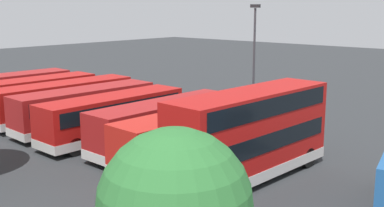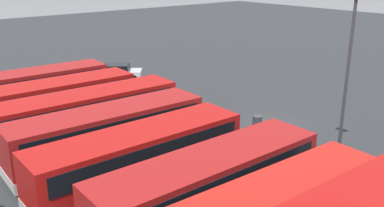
{
  "view_description": "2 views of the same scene",
  "coord_description": "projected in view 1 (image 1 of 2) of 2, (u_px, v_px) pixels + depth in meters",
  "views": [
    {
      "loc": [
        -25.65,
        30.35,
        8.63
      ],
      "look_at": [
        -0.92,
        2.4,
        1.05
      ],
      "focal_mm": 44.95,
      "sensor_mm": 36.0,
      "label": 1
    },
    {
      "loc": [
        -16.72,
        20.5,
        10.12
      ],
      "look_at": [
        2.92,
        4.0,
        1.68
      ],
      "focal_mm": 39.81,
      "sensor_mm": 36.0,
      "label": 2
    }
  ],
  "objects": [
    {
      "name": "bus_single_deck_third",
      "position": [
        165.0,
        123.0,
        29.3
      ],
      "size": [
        2.77,
        10.51,
        2.95
      ],
      "color": "#A51919",
      "rests_on": "ground"
    },
    {
      "name": "car_hatchback_silver",
      "position": [
        72.0,
        83.0,
        50.21
      ],
      "size": [
        4.3,
        4.69,
        1.43
      ],
      "color": "silver",
      "rests_on": "ground"
    },
    {
      "name": "bus_single_deck_second",
      "position": [
        199.0,
        134.0,
        26.78
      ],
      "size": [
        3.12,
        11.13,
        2.95
      ],
      "color": "red",
      "rests_on": "ground"
    },
    {
      "name": "lamp_post_tall",
      "position": [
        254.0,
        56.0,
        35.12
      ],
      "size": [
        0.7,
        0.3,
        8.77
      ],
      "color": "#38383D",
      "rests_on": "ground"
    },
    {
      "name": "bus_single_deck_far_end",
      "position": [
        2.0,
        91.0,
        40.49
      ],
      "size": [
        3.16,
        11.91,
        2.95
      ],
      "color": "#A51919",
      "rests_on": "ground"
    },
    {
      "name": "bus_single_deck_fifth",
      "position": [
        85.0,
        107.0,
        33.93
      ],
      "size": [
        3.09,
        10.71,
        2.95
      ],
      "color": "#A51919",
      "rests_on": "ground"
    },
    {
      "name": "bus_single_deck_fourth",
      "position": [
        113.0,
        116.0,
        31.33
      ],
      "size": [
        2.79,
        10.45,
        2.95
      ],
      "color": "#B71411",
      "rests_on": "ground"
    },
    {
      "name": "waste_bin_yellow",
      "position": [
        195.0,
        106.0,
        39.8
      ],
      "size": [
        0.6,
        0.6,
        0.95
      ],
      "primitive_type": "cylinder",
      "color": "#333338",
      "rests_on": "ground"
    },
    {
      "name": "ground_plane",
      "position": [
        203.0,
        110.0,
        40.65
      ],
      "size": [
        140.0,
        140.0,
        0.0
      ],
      "primitive_type": "plane",
      "color": "#2D3033"
    },
    {
      "name": "tree_leftmost",
      "position": [
        175.0,
        207.0,
        10.24
      ],
      "size": [
        3.38,
        3.38,
        6.16
      ],
      "color": "#4C3823",
      "rests_on": "ground"
    },
    {
      "name": "bus_single_deck_seventh",
      "position": [
        25.0,
        96.0,
        38.03
      ],
      "size": [
        3.05,
        11.87,
        2.95
      ],
      "color": "#B71411",
      "rests_on": "ground"
    },
    {
      "name": "bus_single_deck_sixth",
      "position": [
        63.0,
        100.0,
        36.57
      ],
      "size": [
        3.1,
        11.28,
        2.95
      ],
      "color": "#B71411",
      "rests_on": "ground"
    },
    {
      "name": "bus_double_decker_near_end",
      "position": [
        251.0,
        133.0,
        23.91
      ],
      "size": [
        3.04,
        10.33,
        4.55
      ],
      "color": "#B71411",
      "rests_on": "ground"
    }
  ]
}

